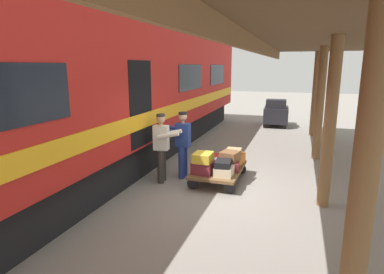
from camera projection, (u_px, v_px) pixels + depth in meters
name	position (u px, v px, depth m)	size (l,w,h in m)	color
ground_plane	(225.00, 193.00, 7.33)	(60.00, 60.00, 0.00)	gray
platform_canopy	(334.00, 41.00, 6.01)	(3.20, 15.42, 3.56)	brown
train_car	(86.00, 98.00, 7.97)	(3.02, 20.85, 4.00)	#B21E19
luggage_cart	(219.00, 170.00, 8.06)	(1.16, 1.80, 0.34)	brown
suitcase_gray_aluminum	(209.00, 163.00, 8.10)	(0.44, 0.47, 0.21)	#9EA0A5
suitcase_cream_canvas	(224.00, 171.00, 7.49)	(0.41, 0.50, 0.21)	beige
suitcase_burgundy_valise	(203.00, 167.00, 7.64)	(0.47, 0.48, 0.29)	maroon
suitcase_orange_carryall	(233.00, 159.00, 8.40)	(0.52, 0.60, 0.26)	#CC6B23
suitcase_maroon_trunk	(229.00, 165.00, 7.95)	(0.51, 0.59, 0.21)	maroon
suitcase_red_plastic	(214.00, 159.00, 8.57)	(0.47, 0.62, 0.16)	#AD231E
suitcase_brown_leather	(230.00, 156.00, 7.91)	(0.40, 0.43, 0.23)	brown
suitcase_yellow_case	(203.00, 157.00, 7.55)	(0.41, 0.50, 0.21)	gold
suitcase_tan_vintage	(234.00, 151.00, 8.32)	(0.37, 0.36, 0.14)	tan
suitcase_black_hardshell	(223.00, 163.00, 7.47)	(0.35, 0.50, 0.14)	black
porter_in_overalls	(182.00, 142.00, 8.20)	(0.67, 0.44, 1.70)	navy
porter_by_door	(162.00, 146.00, 7.88)	(0.70, 0.48, 1.70)	#332D28
baggage_tug	(276.00, 113.00, 15.35)	(1.18, 1.75, 1.30)	black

